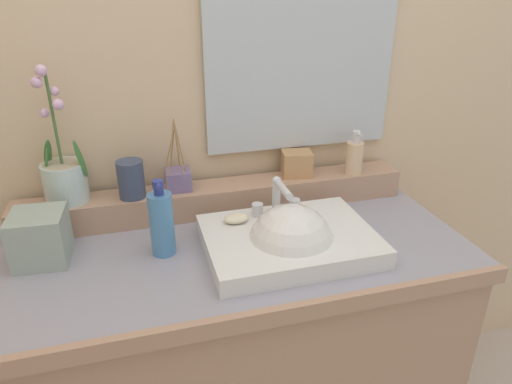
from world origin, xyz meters
TOP-DOWN VIEW (x-y plane):
  - wall_back at (0.00, 0.39)m, footprint 3.05×0.20m
  - vanity_cabinet at (0.00, -0.00)m, footprint 1.26×0.58m
  - back_ledge at (0.00, 0.22)m, footprint 1.19×0.11m
  - sink_basin at (0.13, -0.06)m, footprint 0.45×0.33m
  - soap_bar at (0.01, 0.04)m, footprint 0.07×0.04m
  - potted_plant at (-0.43, 0.23)m, footprint 0.13×0.12m
  - soap_dispenser at (0.44, 0.20)m, footprint 0.05×0.06m
  - tumbler_cup at (-0.25, 0.20)m, footprint 0.08×0.08m
  - reed_diffuser at (-0.12, 0.22)m, footprint 0.08×0.08m
  - trinket_box at (0.26, 0.23)m, footprint 0.10×0.09m
  - lotion_bottle at (-0.19, 0.02)m, footprint 0.06×0.07m
  - tissue_box at (-0.49, 0.06)m, footprint 0.14×0.14m
  - mirror at (0.28, 0.28)m, footprint 0.60×0.02m

SIDE VIEW (x-z plane):
  - vanity_cabinet at x=0.00m, z-range 0.00..0.86m
  - sink_basin at x=0.13m, z-range 0.75..1.01m
  - back_ledge at x=0.00m, z-range 0.86..0.94m
  - soap_bar at x=0.01m, z-range 0.91..0.93m
  - tissue_box at x=-0.49m, z-range 0.86..0.99m
  - lotion_bottle at x=-0.19m, z-range 0.84..1.05m
  - reed_diffuser at x=-0.12m, z-range 0.87..1.09m
  - trinket_box at x=0.26m, z-range 0.94..1.02m
  - tumbler_cup at x=-0.25m, z-range 0.94..1.05m
  - soap_dispenser at x=0.44m, z-range 0.93..1.07m
  - potted_plant at x=-0.43m, z-range 0.83..1.21m
  - mirror at x=0.28m, z-range 1.02..1.54m
  - wall_back at x=0.00m, z-range 0.00..2.58m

